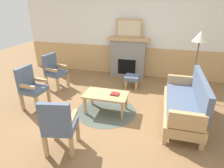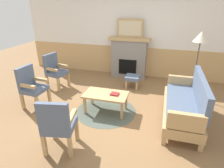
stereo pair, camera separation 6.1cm
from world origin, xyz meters
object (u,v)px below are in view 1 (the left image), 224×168
(coffee_table, at_px, (106,96))
(footstool, at_px, (132,78))
(framed_picture, at_px, (129,28))
(couch, at_px, (185,104))
(armchair_front_left, at_px, (59,124))
(fireplace, at_px, (128,57))
(armchair_by_window_left, at_px, (54,70))
(book_on_table, at_px, (115,94))
(armchair_near_fireplace, at_px, (31,86))
(floor_lamp_by_couch, at_px, (200,41))

(coffee_table, height_order, footstool, coffee_table)
(footstool, bearing_deg, framed_picture, 108.77)
(couch, distance_m, armchair_front_left, 2.50)
(fireplace, distance_m, armchair_by_window_left, 2.34)
(footstool, bearing_deg, armchair_by_window_left, -165.02)
(couch, distance_m, coffee_table, 1.66)
(couch, bearing_deg, footstool, 133.67)
(fireplace, bearing_deg, footstool, -71.23)
(framed_picture, bearing_deg, coffee_table, -91.33)
(armchair_by_window_left, distance_m, armchair_front_left, 2.69)
(coffee_table, distance_m, armchair_by_window_left, 2.00)
(couch, distance_m, footstool, 1.90)
(framed_picture, xyz_separation_m, book_on_table, (0.15, -2.30, -1.10))
(footstool, bearing_deg, armchair_near_fireplace, -140.84)
(fireplace, bearing_deg, couch, -54.36)
(footstool, relative_size, floor_lamp_by_couch, 0.24)
(armchair_front_left, bearing_deg, book_on_table, 68.60)
(framed_picture, xyz_separation_m, armchair_front_left, (-0.41, -3.71, -1.02))
(armchair_by_window_left, bearing_deg, couch, -13.06)
(floor_lamp_by_couch, bearing_deg, armchair_by_window_left, -172.72)
(book_on_table, height_order, armchair_near_fireplace, armchair_near_fireplace)
(couch, xyz_separation_m, coffee_table, (-1.66, -0.08, -0.01))
(armchair_front_left, bearing_deg, armchair_near_fireplace, 139.77)
(armchair_front_left, bearing_deg, coffee_table, 75.72)
(fireplace, xyz_separation_m, couch, (1.60, -2.24, -0.26))
(armchair_front_left, bearing_deg, armchair_by_window_left, 122.29)
(couch, height_order, coffee_table, couch)
(armchair_by_window_left, bearing_deg, armchair_front_left, -57.71)
(armchair_near_fireplace, relative_size, floor_lamp_by_couch, 0.58)
(fireplace, xyz_separation_m, book_on_table, (0.15, -2.30, -0.20))
(framed_picture, bearing_deg, floor_lamp_by_couch, -26.98)
(footstool, bearing_deg, book_on_table, -95.94)
(armchair_by_window_left, xyz_separation_m, armchair_front_left, (1.44, -2.27, 0.00))
(book_on_table, bearing_deg, armchair_near_fireplace, -172.43)
(armchair_near_fireplace, bearing_deg, book_on_table, 7.57)
(armchair_by_window_left, bearing_deg, fireplace, 37.92)
(framed_picture, bearing_deg, couch, -54.37)
(coffee_table, xyz_separation_m, armchair_front_left, (-0.35, -1.39, 0.15))
(floor_lamp_by_couch, bearing_deg, armchair_front_left, -129.86)
(armchair_by_window_left, distance_m, floor_lamp_by_couch, 3.87)
(fireplace, xyz_separation_m, armchair_near_fireplace, (-1.78, -2.55, -0.11))
(book_on_table, height_order, armchair_by_window_left, armchair_by_window_left)
(fireplace, height_order, armchair_near_fireplace, fireplace)
(fireplace, distance_m, armchair_near_fireplace, 3.11)
(footstool, distance_m, armchair_by_window_left, 2.23)
(footstool, height_order, armchair_front_left, armchair_front_left)
(coffee_table, relative_size, armchair_front_left, 0.98)
(fireplace, relative_size, armchair_by_window_left, 1.33)
(book_on_table, relative_size, armchair_by_window_left, 0.18)
(couch, xyz_separation_m, floor_lamp_by_couch, (0.28, 1.28, 1.05))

